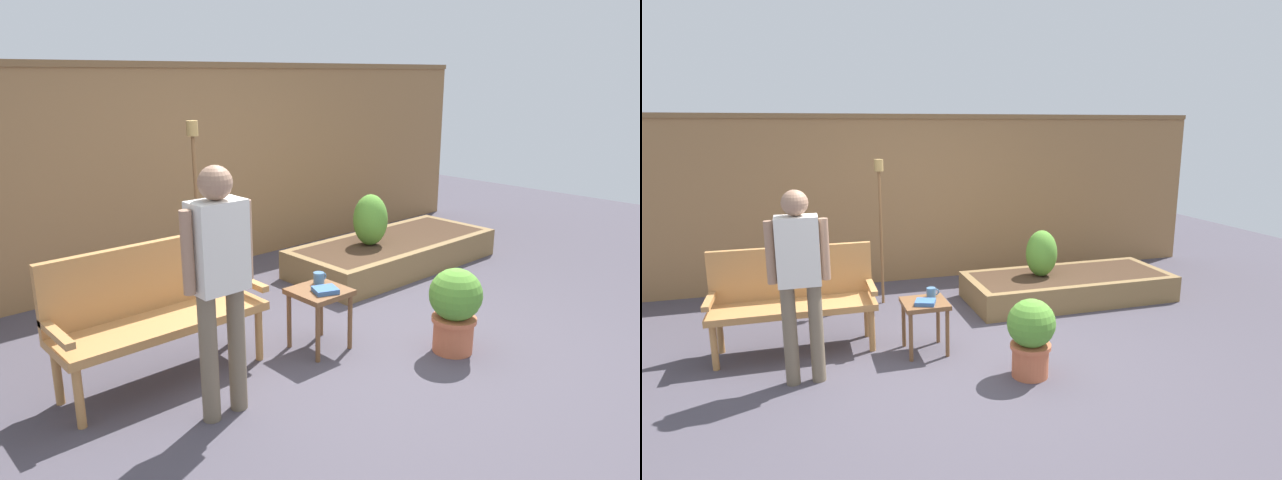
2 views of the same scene
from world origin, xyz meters
TOP-DOWN VIEW (x-y plane):
  - ground_plane at (0.00, 0.00)m, footprint 14.00×14.00m
  - fence_back at (0.00, 2.60)m, footprint 8.40×0.14m
  - garden_bench at (-1.43, 0.69)m, footprint 1.44×0.48m
  - side_table at (-0.30, 0.26)m, footprint 0.40×0.40m
  - cup_on_table at (-0.22, 0.36)m, footprint 0.12×0.08m
  - book_on_table at (-0.32, 0.18)m, footprint 0.22×0.21m
  - potted_boxwood at (0.41, -0.46)m, footprint 0.40×0.40m
  - raised_planter_bed at (1.66, 1.22)m, footprint 2.40×1.00m
  - shrub_near_bench at (1.32, 1.26)m, footprint 0.36×0.36m
  - tiki_torch at (-0.46, 1.72)m, footprint 0.10×0.10m
  - person_by_bench at (-1.36, -0.04)m, footprint 0.47×0.20m

SIDE VIEW (x-z plane):
  - ground_plane at x=0.00m, z-range 0.00..0.00m
  - raised_planter_bed at x=1.66m, z-range 0.00..0.30m
  - potted_boxwood at x=0.41m, z-range 0.04..0.70m
  - side_table at x=-0.30m, z-range 0.16..0.64m
  - book_on_table at x=-0.32m, z-range 0.48..0.52m
  - cup_on_table at x=-0.22m, z-range 0.48..0.57m
  - garden_bench at x=-1.43m, z-range 0.07..1.01m
  - shrub_near_bench at x=1.32m, z-range 0.30..0.84m
  - person_by_bench at x=-1.36m, z-range 0.15..1.71m
  - fence_back at x=0.00m, z-range 0.01..2.17m
  - tiki_torch at x=-0.46m, z-range 0.31..1.97m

